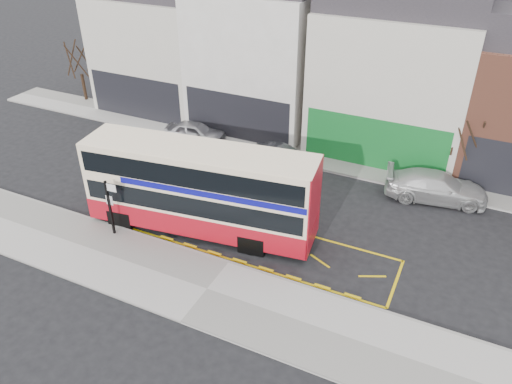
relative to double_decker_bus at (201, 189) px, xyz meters
The scene contains 15 objects.
ground 3.65m from the double_decker_bus, 31.26° to the right, with size 120.00×120.00×0.00m, color black.
pavement 5.00m from the double_decker_bus, 57.35° to the right, with size 40.00×4.00×0.15m, color #A6A29E.
kerb 3.77m from the double_decker_bus, 37.33° to the right, with size 40.00×0.15×0.15m, color gray.
far_pavement 10.09m from the double_decker_bus, 75.81° to the left, with size 50.00×3.00×0.15m, color #A6A29E.
road_markings 3.34m from the double_decker_bus, ahead, with size 14.00×3.40×0.01m, color gold, non-canonical shape.
terrace_far_left 17.67m from the double_decker_bus, 129.35° to the left, with size 8.00×8.01×10.80m.
terrace_left 14.19m from the double_decker_bus, 102.87° to the left, with size 8.00×8.01×11.80m.
terrace_green_shop 15.01m from the double_decker_bus, 66.39° to the left, with size 9.00×8.01×11.30m.
double_decker_bus is the anchor object (origin of this frame).
bus_stop_post 4.24m from the double_decker_bus, 146.72° to the right, with size 0.73×0.14×2.91m.
car_silver 10.01m from the double_decker_bus, 123.63° to the left, with size 1.61×3.99×1.36m, color #BDBCC1.
car_grey 7.82m from the double_decker_bus, 82.77° to the left, with size 1.33×3.80×1.25m, color #43444B.
car_white 12.60m from the double_decker_bus, 38.24° to the left, with size 2.16×5.30×1.54m, color #B8B8B8.
street_tree_left 20.16m from the double_decker_bus, 147.71° to the left, with size 2.70×2.70×5.84m.
street_tree_right 14.72m from the double_decker_bus, 42.91° to the left, with size 2.47×2.47×5.32m.
Camera 1 is at (8.54, -15.42, 14.51)m, focal length 35.00 mm.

